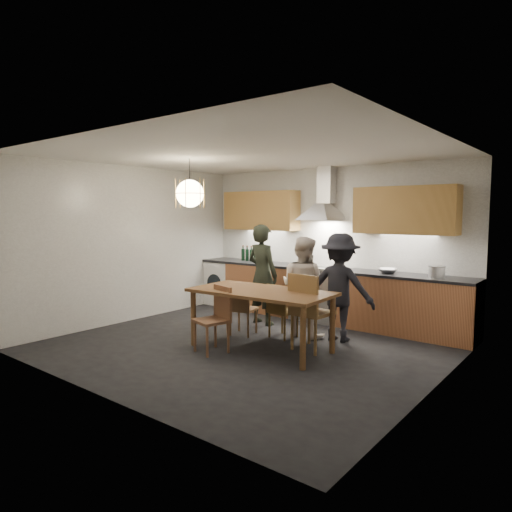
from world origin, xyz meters
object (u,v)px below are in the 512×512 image
Objects in this scene: stock_pot at (437,272)px; mixing_bowl at (388,271)px; person_left at (262,274)px; chair_front at (217,314)px; wine_bottles at (251,254)px; person_mid at (303,286)px; chair_back_left at (241,305)px; person_right at (340,287)px; dining_table at (261,297)px.

mixing_bowl is at bearing 178.08° from stock_pot.
stock_pot is (2.52, 0.80, 0.16)m from person_left.
wine_bottles reaches higher than chair_front.
mixing_bowl is at bearing -1.47° from wine_bottles.
person_mid is at bearing -130.46° from mixing_bowl.
person_left is 1.11× the size of person_mid.
wine_bottles is (-3.47, 0.09, 0.07)m from stock_pot.
chair_back_left is at bearing -135.03° from mixing_bowl.
person_left is 1.46m from person_right.
person_right reaches higher than mixing_bowl.
chair_back_left is 3.52× the size of stock_pot.
wine_bottles is (-1.14, 1.66, 0.59)m from chair_back_left.
chair_back_left is at bearing 110.72° from person_left.
chair_back_left is 2.86m from stock_pot.
chair_front is 2.85× the size of mixing_bowl.
dining_table is 2.57m from stock_pot.
chair_back_left reaches higher than dining_table.
wine_bottles is at bearing 178.53° from mixing_bowl.
person_right reaches higher than person_mid.
person_right is 5.06× the size of mixing_bowl.
wine_bottles is at bearing 134.56° from chair_front.
chair_front is (-0.40, -0.44, -0.21)m from dining_table.
person_right reaches higher than chair_back_left.
person_right is at bearing 70.23° from chair_front.
person_mid is 0.96× the size of person_right.
person_right is 6.78× the size of stock_pot.
person_left is 1.97m from mixing_bowl.
chair_back_left is 0.52× the size of person_right.
stock_pot is at bearing -1.92° from mixing_bowl.
chair_back_left is at bearing 122.12° from chair_front.
chair_back_left is 0.54× the size of person_mid.
chair_back_left is 0.92× the size of chair_front.
person_right is (1.26, 0.68, 0.31)m from chair_back_left.
chair_front is at bearing -119.56° from mixing_bowl.
chair_front is at bearing 112.25° from person_left.
chair_front is at bearing -135.57° from dining_table.
stock_pot reaches higher than chair_back_left.
dining_table is 4.04× the size of wine_bottles.
mixing_bowl is 1.34× the size of stock_pot.
dining_table is at bearing 133.29° from person_left.
dining_table is 6.37× the size of mixing_bowl.
wine_bottles is (-2.74, 0.07, 0.11)m from mixing_bowl.
person_right is at bearing -140.13° from stock_pot.
chair_back_left is at bearing 148.22° from dining_table.
person_right reaches higher than dining_table.
stock_pot is (0.74, -0.02, 0.04)m from mixing_bowl.
person_left is at bearing -155.35° from mixing_bowl.
person_mid is 3.08× the size of wine_bottles.
stock_pot reaches higher than mixing_bowl.
chair_front is at bearing -60.51° from wine_bottles.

